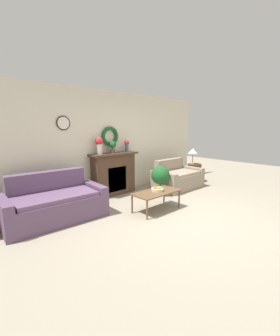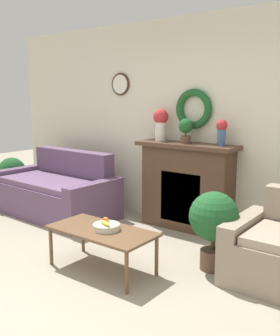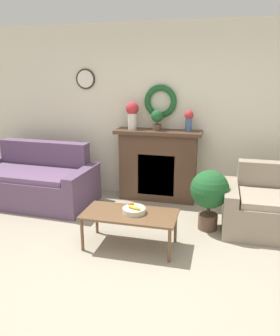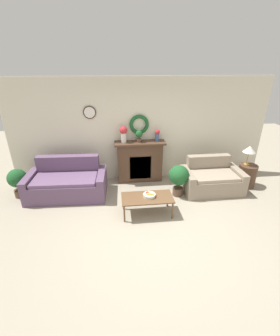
{
  "view_description": "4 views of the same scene",
  "coord_description": "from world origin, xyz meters",
  "px_view_note": "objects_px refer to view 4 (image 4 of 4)",
  "views": [
    {
      "loc": [
        -3.45,
        -2.52,
        1.79
      ],
      "look_at": [
        -0.13,
        1.14,
        0.87
      ],
      "focal_mm": 24.0,
      "sensor_mm": 36.0,
      "label": 1
    },
    {
      "loc": [
        2.44,
        -2.0,
        1.7
      ],
      "look_at": [
        -0.12,
        1.34,
        0.93
      ],
      "focal_mm": 42.0,
      "sensor_mm": 36.0,
      "label": 2
    },
    {
      "loc": [
        0.87,
        -2.64,
        1.94
      ],
      "look_at": [
        -0.11,
        1.27,
        0.78
      ],
      "focal_mm": 35.0,
      "sensor_mm": 36.0,
      "label": 3
    },
    {
      "loc": [
        -0.67,
        -3.3,
        2.95
      ],
      "look_at": [
        -0.17,
        1.25,
        0.83
      ],
      "focal_mm": 24.0,
      "sensor_mm": 36.0,
      "label": 4
    }
  ],
  "objects_px": {
    "fireplace": "(140,161)",
    "side_table_by_loveseat": "(247,176)",
    "couch_left": "(67,183)",
    "potted_plant_on_mantel": "(139,135)",
    "potted_plant_floor_by_loveseat": "(179,177)",
    "vase_on_mantel_right": "(157,134)",
    "fruit_bowl": "(149,195)",
    "potted_plant_floor_by_couch": "(18,180)",
    "coffee_table": "(147,199)",
    "vase_on_mantel_left": "(124,133)",
    "loveseat_right": "(211,179)",
    "table_lamp": "(250,150)"
  },
  "relations": [
    {
      "from": "couch_left",
      "to": "fruit_bowl",
      "type": "height_order",
      "value": "couch_left"
    },
    {
      "from": "fireplace",
      "to": "potted_plant_on_mantel",
      "type": "distance_m",
      "value": 0.73
    },
    {
      "from": "vase_on_mantel_left",
      "to": "potted_plant_floor_by_loveseat",
      "type": "bearing_deg",
      "value": -35.73
    },
    {
      "from": "coffee_table",
      "to": "vase_on_mantel_left",
      "type": "bearing_deg",
      "value": 104.18
    },
    {
      "from": "table_lamp",
      "to": "vase_on_mantel_left",
      "type": "xyz_separation_m",
      "value": [
        -3.11,
        0.6,
        0.35
      ]
    },
    {
      "from": "vase_on_mantel_left",
      "to": "vase_on_mantel_right",
      "type": "height_order",
      "value": "vase_on_mantel_left"
    },
    {
      "from": "vase_on_mantel_right",
      "to": "potted_plant_on_mantel",
      "type": "xyz_separation_m",
      "value": [
        -0.48,
        -0.02,
        -0.0
      ]
    },
    {
      "from": "loveseat_right",
      "to": "potted_plant_floor_by_loveseat",
      "type": "xyz_separation_m",
      "value": [
        -0.9,
        -0.17,
        0.2
      ]
    },
    {
      "from": "fruit_bowl",
      "to": "vase_on_mantel_right",
      "type": "distance_m",
      "value": 1.83
    },
    {
      "from": "fruit_bowl",
      "to": "potted_plant_floor_by_couch",
      "type": "height_order",
      "value": "potted_plant_floor_by_couch"
    },
    {
      "from": "loveseat_right",
      "to": "vase_on_mantel_right",
      "type": "relative_size",
      "value": 4.67
    },
    {
      "from": "couch_left",
      "to": "potted_plant_on_mantel",
      "type": "distance_m",
      "value": 2.14
    },
    {
      "from": "couch_left",
      "to": "potted_plant_floor_by_couch",
      "type": "xyz_separation_m",
      "value": [
        -1.15,
        0.05,
        0.12
      ]
    },
    {
      "from": "fruit_bowl",
      "to": "table_lamp",
      "type": "height_order",
      "value": "table_lamp"
    },
    {
      "from": "fruit_bowl",
      "to": "vase_on_mantel_left",
      "type": "distance_m",
      "value": 1.86
    },
    {
      "from": "loveseat_right",
      "to": "potted_plant_floor_by_couch",
      "type": "xyz_separation_m",
      "value": [
        -4.73,
        0.2,
        0.14
      ]
    },
    {
      "from": "table_lamp",
      "to": "potted_plant_floor_by_loveseat",
      "type": "xyz_separation_m",
      "value": [
        -1.86,
        -0.31,
        -0.51
      ]
    },
    {
      "from": "fireplace",
      "to": "side_table_by_loveseat",
      "type": "xyz_separation_m",
      "value": [
        2.76,
        -0.64,
        -0.27
      ]
    },
    {
      "from": "coffee_table",
      "to": "vase_on_mantel_left",
      "type": "xyz_separation_m",
      "value": [
        -0.4,
        1.58,
        0.98
      ]
    },
    {
      "from": "fruit_bowl",
      "to": "vase_on_mantel_left",
      "type": "xyz_separation_m",
      "value": [
        -0.44,
        1.56,
        0.9
      ]
    },
    {
      "from": "couch_left",
      "to": "loveseat_right",
      "type": "height_order",
      "value": "couch_left"
    },
    {
      "from": "loveseat_right",
      "to": "coffee_table",
      "type": "height_order",
      "value": "loveseat_right"
    },
    {
      "from": "couch_left",
      "to": "potted_plant_floor_by_couch",
      "type": "height_order",
      "value": "couch_left"
    },
    {
      "from": "fireplace",
      "to": "potted_plant_floor_by_loveseat",
      "type": "bearing_deg",
      "value": -46.86
    },
    {
      "from": "vase_on_mantel_right",
      "to": "potted_plant_floor_by_couch",
      "type": "distance_m",
      "value": 3.59
    },
    {
      "from": "table_lamp",
      "to": "potted_plant_floor_by_couch",
      "type": "bearing_deg",
      "value": 179.37
    },
    {
      "from": "potted_plant_floor_by_loveseat",
      "to": "table_lamp",
      "type": "bearing_deg",
      "value": 9.33
    },
    {
      "from": "fireplace",
      "to": "side_table_by_loveseat",
      "type": "bearing_deg",
      "value": -13.01
    },
    {
      "from": "coffee_table",
      "to": "potted_plant_on_mantel",
      "type": "bearing_deg",
      "value": 90.32
    },
    {
      "from": "fireplace",
      "to": "side_table_by_loveseat",
      "type": "distance_m",
      "value": 2.84
    },
    {
      "from": "side_table_by_loveseat",
      "to": "couch_left",
      "type": "bearing_deg",
      "value": 179.32
    },
    {
      "from": "fireplace",
      "to": "potted_plant_on_mantel",
      "type": "relative_size",
      "value": 4.33
    },
    {
      "from": "side_table_by_loveseat",
      "to": "fireplace",
      "type": "bearing_deg",
      "value": 166.99
    },
    {
      "from": "loveseat_right",
      "to": "potted_plant_floor_by_couch",
      "type": "relative_size",
      "value": 2.03
    },
    {
      "from": "fruit_bowl",
      "to": "side_table_by_loveseat",
      "type": "bearing_deg",
      "value": 18.63
    },
    {
      "from": "potted_plant_floor_by_couch",
      "to": "fruit_bowl",
      "type": "bearing_deg",
      "value": -18.83
    },
    {
      "from": "fireplace",
      "to": "loveseat_right",
      "type": "bearing_deg",
      "value": -22.71
    },
    {
      "from": "coffee_table",
      "to": "fruit_bowl",
      "type": "height_order",
      "value": "fruit_bowl"
    },
    {
      "from": "side_table_by_loveseat",
      "to": "vase_on_mantel_right",
      "type": "xyz_separation_m",
      "value": [
        -2.3,
        0.64,
        1.0
      ]
    },
    {
      "from": "vase_on_mantel_right",
      "to": "fruit_bowl",
      "type": "bearing_deg",
      "value": -105.34
    },
    {
      "from": "loveseat_right",
      "to": "table_lamp",
      "type": "bearing_deg",
      "value": 7.94
    },
    {
      "from": "fireplace",
      "to": "vase_on_mantel_left",
      "type": "xyz_separation_m",
      "value": [
        -0.41,
        0.01,
        0.8
      ]
    },
    {
      "from": "potted_plant_on_mantel",
      "to": "vase_on_mantel_left",
      "type": "bearing_deg",
      "value": 177.08
    },
    {
      "from": "side_table_by_loveseat",
      "to": "vase_on_mantel_right",
      "type": "distance_m",
      "value": 2.59
    },
    {
      "from": "loveseat_right",
      "to": "potted_plant_on_mantel",
      "type": "height_order",
      "value": "potted_plant_on_mantel"
    },
    {
      "from": "vase_on_mantel_left",
      "to": "vase_on_mantel_right",
      "type": "xyz_separation_m",
      "value": [
        0.87,
        0.0,
        -0.06
      ]
    },
    {
      "from": "fireplace",
      "to": "potted_plant_on_mantel",
      "type": "height_order",
      "value": "potted_plant_on_mantel"
    },
    {
      "from": "fireplace",
      "to": "fruit_bowl",
      "type": "height_order",
      "value": "fireplace"
    },
    {
      "from": "coffee_table",
      "to": "potted_plant_floor_by_loveseat",
      "type": "relative_size",
      "value": 1.36
    },
    {
      "from": "fruit_bowl",
      "to": "potted_plant_floor_by_couch",
      "type": "distance_m",
      "value": 3.19
    }
  ]
}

